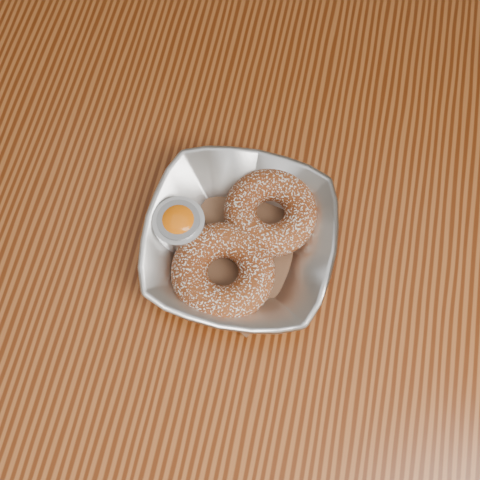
% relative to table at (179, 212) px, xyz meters
% --- Properties ---
extents(ground_plane, '(4.00, 4.00, 0.00)m').
position_rel_table_xyz_m(ground_plane, '(0.00, 0.00, -0.65)').
color(ground_plane, '#565659').
rests_on(ground_plane, ground).
extents(table, '(1.20, 0.80, 0.75)m').
position_rel_table_xyz_m(table, '(0.00, 0.00, 0.00)').
color(table, brown).
rests_on(table, ground_plane).
extents(serving_bowl, '(0.21, 0.21, 0.05)m').
position_rel_table_xyz_m(serving_bowl, '(0.10, -0.07, 0.12)').
color(serving_bowl, silver).
rests_on(serving_bowl, table).
extents(parchment, '(0.20, 0.20, 0.00)m').
position_rel_table_xyz_m(parchment, '(0.10, -0.07, 0.11)').
color(parchment, brown).
rests_on(parchment, table).
extents(donut_back, '(0.13, 0.13, 0.04)m').
position_rel_table_xyz_m(donut_back, '(0.13, -0.03, 0.13)').
color(donut_back, maroon).
rests_on(donut_back, parchment).
extents(donut_front, '(0.11, 0.11, 0.04)m').
position_rel_table_xyz_m(donut_front, '(0.09, -0.11, 0.13)').
color(donut_front, maroon).
rests_on(donut_front, parchment).
extents(ramekin, '(0.06, 0.06, 0.05)m').
position_rel_table_xyz_m(ramekin, '(0.03, -0.07, 0.13)').
color(ramekin, silver).
rests_on(ramekin, table).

